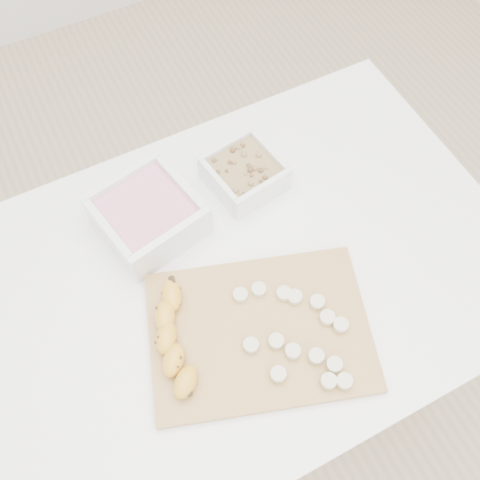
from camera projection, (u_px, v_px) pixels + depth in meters
name	position (u px, v px, depth m)	size (l,w,h in m)	color
ground	(244.00, 374.00, 1.64)	(3.50, 3.50, 0.00)	#C6AD89
table	(247.00, 289.00, 1.07)	(1.00, 0.70, 0.75)	white
bowl_yogurt	(148.00, 215.00, 0.99)	(0.20, 0.20, 0.08)	white
bowl_granola	(244.00, 173.00, 1.05)	(0.15, 0.15, 0.06)	white
cutting_board	(259.00, 331.00, 0.92)	(0.38, 0.27, 0.01)	tan
banana	(175.00, 340.00, 0.88)	(0.05, 0.20, 0.03)	gold
banana_slices	(299.00, 333.00, 0.90)	(0.18, 0.24, 0.02)	beige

